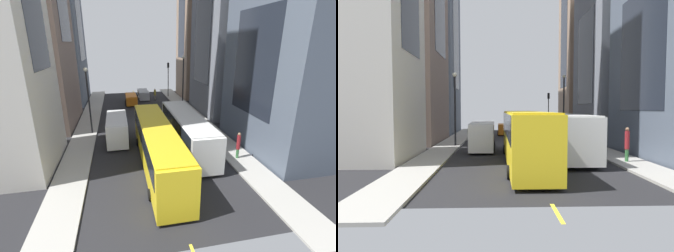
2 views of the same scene
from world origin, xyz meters
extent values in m
plane|color=black|center=(0.00, 0.00, 0.00)|extent=(40.64, 40.64, 0.00)
cube|color=#9E9B93|center=(-7.04, 0.00, 0.07)|extent=(2.55, 44.00, 0.15)
cube|color=#9E9B93|center=(7.04, 0.00, 0.07)|extent=(2.55, 44.00, 0.15)
cube|color=yellow|center=(0.00, -21.00, 0.01)|extent=(0.16, 2.00, 0.01)
cube|color=yellow|center=(0.00, -14.00, 0.01)|extent=(0.16, 2.00, 0.01)
cube|color=yellow|center=(0.00, -7.00, 0.01)|extent=(0.16, 2.00, 0.01)
cube|color=yellow|center=(0.00, 0.00, 0.01)|extent=(0.16, 2.00, 0.01)
cube|color=yellow|center=(0.00, 7.00, 0.01)|extent=(0.16, 2.00, 0.01)
cube|color=yellow|center=(0.00, 14.00, 0.01)|extent=(0.16, 2.00, 0.01)
cube|color=#937760|center=(-11.70, -14.67, 15.95)|extent=(6.36, 7.53, 31.90)
cube|color=#1E232D|center=(-11.70, -14.67, 15.95)|extent=(6.42, 4.14, 17.55)
cube|color=slate|center=(-13.24, -3.50, 9.78)|extent=(9.45, 10.66, 19.56)
cube|color=#1E232D|center=(-13.24, -3.50, 9.78)|extent=(9.54, 5.87, 10.76)
cube|color=#4C5666|center=(-11.53, 9.87, 8.11)|extent=(6.02, 11.83, 16.21)
cube|color=#1E232D|center=(-11.53, 9.87, 8.11)|extent=(6.08, 6.51, 8.92)
cube|color=#4C5666|center=(13.34, -15.03, 15.44)|extent=(9.64, 11.03, 30.87)
cube|color=#1E232D|center=(13.34, -15.03, 15.44)|extent=(9.74, 6.07, 16.98)
cube|color=silver|center=(-3.10, 8.39, 1.77)|extent=(2.55, 11.95, 3.00)
cube|color=black|center=(-3.10, 8.39, 2.62)|extent=(2.60, 10.99, 1.20)
cube|color=beige|center=(-3.10, 8.39, 3.31)|extent=(2.45, 11.47, 0.08)
cylinder|color=black|center=(-4.27, 12.09, 0.50)|extent=(0.46, 1.00, 1.00)
cylinder|color=black|center=(-1.92, 12.09, 0.50)|extent=(0.46, 1.00, 1.00)
cylinder|color=black|center=(-4.27, 4.68, 0.50)|extent=(0.46, 1.00, 1.00)
cylinder|color=black|center=(-1.92, 4.68, 0.50)|extent=(0.46, 1.00, 1.00)
cube|color=yellow|center=(0.28, 11.42, 1.86)|extent=(2.45, 14.39, 3.30)
cube|color=black|center=(0.28, 11.42, 2.72)|extent=(2.50, 13.24, 1.48)
cube|color=gold|center=(0.28, 11.42, 3.55)|extent=(2.35, 13.81, 0.08)
cylinder|color=black|center=(-0.85, 15.88, 0.38)|extent=(0.44, 0.76, 0.76)
cylinder|color=black|center=(1.41, 15.88, 0.38)|extent=(0.44, 0.76, 0.76)
cylinder|color=black|center=(-0.85, 6.96, 0.38)|extent=(0.44, 0.76, 0.76)
cylinder|color=black|center=(1.41, 6.96, 0.38)|extent=(0.44, 0.76, 0.76)
cube|color=white|center=(3.45, 5.13, 1.35)|extent=(2.05, 5.93, 2.30)
cube|color=black|center=(3.45, 5.13, 2.10)|extent=(2.09, 5.46, 0.69)
cube|color=silver|center=(3.45, 5.13, 2.54)|extent=(1.97, 5.69, 0.08)
cylinder|color=black|center=(2.51, 6.97, 0.36)|extent=(0.37, 0.72, 0.72)
cylinder|color=black|center=(4.40, 6.97, 0.36)|extent=(0.37, 0.72, 0.72)
cylinder|color=black|center=(2.51, 3.29, 0.36)|extent=(0.37, 0.72, 0.72)
cylinder|color=black|center=(4.40, 3.29, 0.36)|extent=(0.37, 0.72, 0.72)
cube|color=#B7BABF|center=(-1.37, -14.01, 0.82)|extent=(1.79, 4.50, 1.31)
cube|color=black|center=(-1.37, -14.01, 1.15)|extent=(1.83, 4.14, 0.55)
cube|color=#9C9EA2|center=(-1.37, -14.01, 1.52)|extent=(1.72, 4.32, 0.08)
cylinder|color=black|center=(-2.19, -12.62, 0.31)|extent=(0.32, 0.62, 0.62)
cylinder|color=black|center=(-0.54, -12.62, 0.31)|extent=(0.32, 0.62, 0.62)
cylinder|color=black|center=(-2.19, -15.40, 0.31)|extent=(0.32, 0.62, 0.62)
cylinder|color=black|center=(-0.54, -15.40, 0.31)|extent=(0.32, 0.62, 0.62)
cube|color=orange|center=(1.05, -10.48, 0.84)|extent=(1.78, 4.30, 1.34)
cube|color=black|center=(1.05, -10.48, 1.18)|extent=(1.81, 3.95, 0.56)
cube|color=#BE6115|center=(1.05, -10.48, 1.55)|extent=(1.71, 4.12, 0.08)
cylinder|color=black|center=(0.23, -9.15, 0.31)|extent=(0.32, 0.62, 0.62)
cylinder|color=black|center=(1.86, -9.15, 0.31)|extent=(0.32, 0.62, 0.62)
cylinder|color=black|center=(0.23, -11.81, 0.31)|extent=(0.32, 0.62, 0.62)
cylinder|color=black|center=(1.86, -11.81, 0.31)|extent=(0.32, 0.62, 0.62)
cylinder|color=#336B38|center=(-6.81, 11.71, 0.58)|extent=(0.24, 0.24, 0.85)
cylinder|color=maroon|center=(-6.81, 11.71, 1.63)|extent=(0.32, 0.32, 1.25)
sphere|color=#8C6647|center=(-6.81, 11.71, 2.38)|extent=(0.25, 0.25, 0.25)
cylinder|color=gray|center=(-3.36, -13.06, 0.40)|extent=(0.28, 0.28, 0.80)
cylinder|color=gold|center=(-3.36, -13.06, 1.28)|extent=(0.37, 0.37, 0.96)
sphere|color=#8C6647|center=(-3.36, -13.06, 1.86)|extent=(0.20, 0.20, 0.20)
cylinder|color=black|center=(-6.17, -14.83, 2.78)|extent=(0.14, 0.14, 5.27)
cube|color=black|center=(-6.17, -14.83, 5.87)|extent=(0.32, 0.32, 0.90)
sphere|color=red|center=(-6.17, -15.00, 6.12)|extent=(0.20, 0.20, 0.20)
sphere|color=orange|center=(-6.17, -15.00, 5.87)|extent=(0.20, 0.20, 0.20)
sphere|color=green|center=(-6.17, -15.00, 5.61)|extent=(0.20, 0.20, 0.20)
cylinder|color=black|center=(6.27, 2.49, 3.55)|extent=(0.18, 0.18, 6.81)
sphere|color=silver|center=(6.27, 2.49, 7.14)|extent=(0.44, 0.44, 0.44)
cylinder|color=black|center=(-6.27, -4.78, 3.90)|extent=(0.18, 0.18, 7.50)
sphere|color=silver|center=(-6.27, -4.78, 7.83)|extent=(0.44, 0.44, 0.44)
camera|label=1|loc=(3.10, 29.16, 9.80)|focal=25.65mm
camera|label=2|loc=(2.19, 31.10, 3.77)|focal=30.75mm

